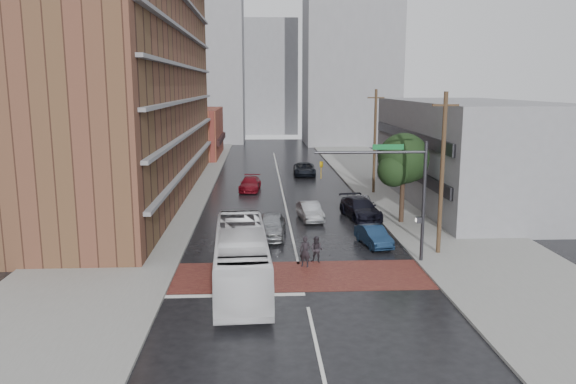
{
  "coord_description": "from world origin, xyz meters",
  "views": [
    {
      "loc": [
        -2.24,
        -28.99,
        10.36
      ],
      "look_at": [
        -0.39,
        6.92,
        3.5
      ],
      "focal_mm": 35.0,
      "sensor_mm": 36.0,
      "label": 1
    }
  ],
  "objects": [
    {
      "name": "distant_tower_center",
      "position": [
        0.0,
        95.0,
        12.0
      ],
      "size": [
        12.0,
        10.0,
        24.0
      ],
      "primitive_type": "cube",
      "color": "gray",
      "rests_on": "ground"
    },
    {
      "name": "street_tree",
      "position": [
        8.52,
        12.03,
        4.73
      ],
      "size": [
        4.2,
        4.1,
        6.9
      ],
      "color": "#332319",
      "rests_on": "ground"
    },
    {
      "name": "sidewalk_east",
      "position": [
        11.5,
        25.0,
        0.07
      ],
      "size": [
        9.0,
        90.0,
        0.15
      ],
      "primitive_type": "cube",
      "color": "gray",
      "rests_on": "ground"
    },
    {
      "name": "pedestrian_a",
      "position": [
        0.36,
        2.06,
        0.91
      ],
      "size": [
        0.78,
        0.65,
        1.82
      ],
      "primitive_type": "imported",
      "rotation": [
        0.0,
        0.0,
        -0.38
      ],
      "color": "black",
      "rests_on": "ground"
    },
    {
      "name": "car_travel_b",
      "position": [
        1.67,
        13.45,
        0.7
      ],
      "size": [
        2.0,
        4.4,
        1.4
      ],
      "primitive_type": "imported",
      "rotation": [
        0.0,
        0.0,
        0.13
      ],
      "color": "#AFB2B7",
      "rests_on": "ground"
    },
    {
      "name": "car_parked_far",
      "position": [
        6.3,
        16.0,
        0.71
      ],
      "size": [
        2.02,
        4.3,
        1.42
      ],
      "primitive_type": "imported",
      "rotation": [
        0.0,
        0.0,
        -0.08
      ],
      "color": "#9EA1A6",
      "rests_on": "ground"
    },
    {
      "name": "suv_travel",
      "position": [
        3.01,
        35.5,
        0.74
      ],
      "size": [
        2.63,
        5.4,
        1.48
      ],
      "primitive_type": "imported",
      "rotation": [
        0.0,
        0.0,
        -0.03
      ],
      "color": "black",
      "rests_on": "ground"
    },
    {
      "name": "car_parked_mid",
      "position": [
        5.72,
        14.01,
        0.79
      ],
      "size": [
        3.07,
        5.72,
        1.58
      ],
      "primitive_type": "imported",
      "rotation": [
        0.0,
        0.0,
        0.17
      ],
      "color": "black",
      "rests_on": "ground"
    },
    {
      "name": "distant_tower_west",
      "position": [
        -14.0,
        78.0,
        16.0
      ],
      "size": [
        18.0,
        16.0,
        32.0
      ],
      "primitive_type": "cube",
      "color": "gray",
      "rests_on": "ground"
    },
    {
      "name": "sidewalk_west",
      "position": [
        -11.5,
        25.0,
        0.07
      ],
      "size": [
        9.0,
        90.0,
        0.15
      ],
      "primitive_type": "cube",
      "color": "gray",
      "rests_on": "ground"
    },
    {
      "name": "apartment_block",
      "position": [
        -14.0,
        24.0,
        14.0
      ],
      "size": [
        10.0,
        44.0,
        28.0
      ],
      "primitive_type": "cube",
      "color": "brown",
      "rests_on": "ground"
    },
    {
      "name": "utility_pole_far",
      "position": [
        8.8,
        24.0,
        5.14
      ],
      "size": [
        1.6,
        0.26,
        10.0
      ],
      "color": "#473321",
      "rests_on": "ground"
    },
    {
      "name": "ground",
      "position": [
        0.0,
        0.0,
        0.0
      ],
      "size": [
        160.0,
        160.0,
        0.0
      ],
      "primitive_type": "plane",
      "color": "black",
      "rests_on": "ground"
    },
    {
      "name": "building_east",
      "position": [
        16.5,
        20.0,
        4.5
      ],
      "size": [
        11.0,
        26.0,
        9.0
      ],
      "primitive_type": "cube",
      "color": "gray",
      "rests_on": "ground"
    },
    {
      "name": "transit_bus",
      "position": [
        -3.22,
        -1.0,
        1.55
      ],
      "size": [
        3.15,
        11.26,
        3.11
      ],
      "primitive_type": "imported",
      "rotation": [
        0.0,
        0.0,
        0.05
      ],
      "color": "white",
      "rests_on": "ground"
    },
    {
      "name": "car_parked_near",
      "position": [
        5.2,
        6.24,
        0.64
      ],
      "size": [
        2.04,
        4.1,
        1.29
      ],
      "primitive_type": "imported",
      "rotation": [
        0.0,
        0.0,
        0.18
      ],
      "color": "#122641",
      "rests_on": "ground"
    },
    {
      "name": "car_travel_a",
      "position": [
        -1.47,
        8.6,
        0.83
      ],
      "size": [
        2.36,
        5.0,
        1.65
      ],
      "primitive_type": "imported",
      "rotation": [
        0.0,
        0.0,
        -0.09
      ],
      "color": "#96999D",
      "rests_on": "ground"
    },
    {
      "name": "signal_mast",
      "position": [
        5.85,
        2.5,
        4.73
      ],
      "size": [
        6.5,
        0.3,
        7.2
      ],
      "color": "#2D2D33",
      "rests_on": "ground"
    },
    {
      "name": "crosswalk",
      "position": [
        0.0,
        0.5,
        0.01
      ],
      "size": [
        14.0,
        5.0,
        0.02
      ],
      "primitive_type": "cube",
      "color": "brown",
      "rests_on": "ground"
    },
    {
      "name": "car_travel_c",
      "position": [
        -3.18,
        26.2,
        0.69
      ],
      "size": [
        2.34,
        4.89,
        1.37
      ],
      "primitive_type": "imported",
      "rotation": [
        0.0,
        0.0,
        -0.09
      ],
      "color": "maroon",
      "rests_on": "ground"
    },
    {
      "name": "utility_pole_near",
      "position": [
        8.8,
        4.0,
        5.14
      ],
      "size": [
        1.6,
        0.26,
        10.0
      ],
      "color": "#473321",
      "rests_on": "ground"
    },
    {
      "name": "storefront_west",
      "position": [
        -12.0,
        54.0,
        3.5
      ],
      "size": [
        8.0,
        16.0,
        7.0
      ],
      "primitive_type": "cube",
      "color": "brown",
      "rests_on": "ground"
    },
    {
      "name": "distant_tower_east",
      "position": [
        14.0,
        72.0,
        18.0
      ],
      "size": [
        16.0,
        14.0,
        36.0
      ],
      "primitive_type": "cube",
      "color": "gray",
      "rests_on": "ground"
    },
    {
      "name": "pedestrian_b",
      "position": [
        1.1,
        2.83,
        0.79
      ],
      "size": [
        0.95,
        0.86,
        1.58
      ],
      "primitive_type": "imported",
      "rotation": [
        0.0,
        0.0,
        -0.43
      ],
      "color": "#272227",
      "rests_on": "ground"
    }
  ]
}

